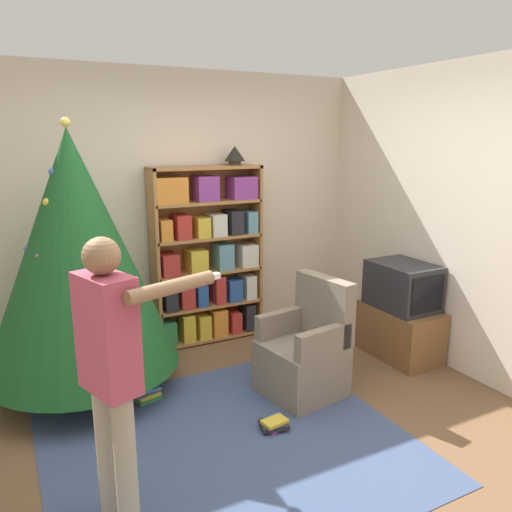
{
  "coord_description": "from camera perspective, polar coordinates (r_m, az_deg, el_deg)",
  "views": [
    {
      "loc": [
        -1.49,
        -2.58,
        1.98
      ],
      "look_at": [
        0.3,
        0.89,
        1.05
      ],
      "focal_mm": 35.0,
      "sensor_mm": 36.0,
      "label": 1
    }
  ],
  "objects": [
    {
      "name": "ground_plane",
      "position": [
        3.58,
        2.45,
        -20.21
      ],
      "size": [
        14.0,
        14.0,
        0.0
      ],
      "primitive_type": "plane",
      "color": "brown"
    },
    {
      "name": "wall_back",
      "position": [
        4.89,
        -9.29,
        5.23
      ],
      "size": [
        8.0,
        0.1,
        2.6
      ],
      "color": "beige",
      "rests_on": "ground_plane"
    },
    {
      "name": "wall_right",
      "position": [
        4.36,
        25.57,
        3.1
      ],
      "size": [
        0.1,
        8.0,
        2.6
      ],
      "color": "beige",
      "rests_on": "ground_plane"
    },
    {
      "name": "area_rug",
      "position": [
        3.53,
        -3.08,
        -20.71
      ],
      "size": [
        2.3,
        2.1,
        0.01
      ],
      "color": "#3D4C70",
      "rests_on": "ground_plane"
    },
    {
      "name": "bookshelf",
      "position": [
        4.86,
        -5.59,
        -0.25
      ],
      "size": [
        1.08,
        0.27,
        1.72
      ],
      "color": "#A8703D",
      "rests_on": "ground_plane"
    },
    {
      "name": "tv_stand",
      "position": [
        4.84,
        16.07,
        -8.3
      ],
      "size": [
        0.44,
        0.75,
        0.47
      ],
      "color": "brown",
      "rests_on": "ground_plane"
    },
    {
      "name": "television",
      "position": [
        4.69,
        16.43,
        -3.27
      ],
      "size": [
        0.44,
        0.6,
        0.41
      ],
      "color": "#28282D",
      "rests_on": "tv_stand"
    },
    {
      "name": "game_remote",
      "position": [
        4.51,
        16.99,
        -6.57
      ],
      "size": [
        0.04,
        0.12,
        0.02
      ],
      "color": "white",
      "rests_on": "tv_stand"
    },
    {
      "name": "christmas_tree",
      "position": [
        4.0,
        -19.83,
        0.4
      ],
      "size": [
        1.47,
        1.47,
        2.12
      ],
      "color": "#4C3323",
      "rests_on": "ground_plane"
    },
    {
      "name": "armchair",
      "position": [
        4.01,
        5.68,
        -11.07
      ],
      "size": [
        0.65,
        0.64,
        0.92
      ],
      "rotation": [
        0.0,
        0.0,
        -1.42
      ],
      "color": "#7A6B5B",
      "rests_on": "ground_plane"
    },
    {
      "name": "standing_person",
      "position": [
        2.57,
        -16.2,
        -11.81
      ],
      "size": [
        0.71,
        0.45,
        1.54
      ],
      "rotation": [
        0.0,
        0.0,
        -1.25
      ],
      "color": "#9E937F",
      "rests_on": "ground_plane"
    },
    {
      "name": "table_lamp",
      "position": [
        4.86,
        -2.44,
        11.53
      ],
      "size": [
        0.2,
        0.2,
        0.18
      ],
      "color": "#473828",
      "rests_on": "bookshelf"
    },
    {
      "name": "book_pile_near_tree",
      "position": [
        4.09,
        -12.36,
        -15.06
      ],
      "size": [
        0.23,
        0.19,
        0.11
      ],
      "color": "#2D7A42",
      "rests_on": "ground_plane"
    },
    {
      "name": "book_pile_by_chair",
      "position": [
        3.66,
        2.11,
        -18.66
      ],
      "size": [
        0.21,
        0.19,
        0.08
      ],
      "color": "#843889",
      "rests_on": "ground_plane"
    }
  ]
}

